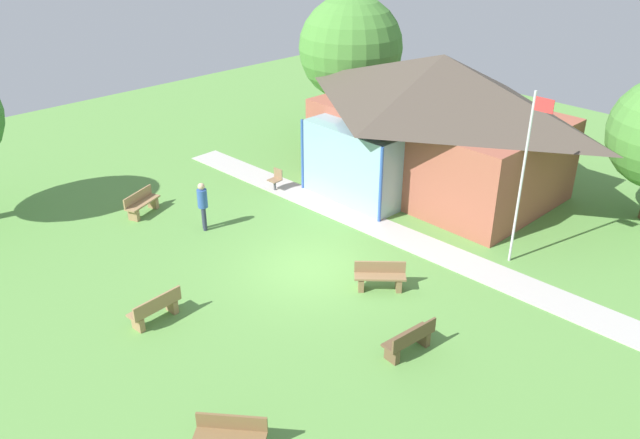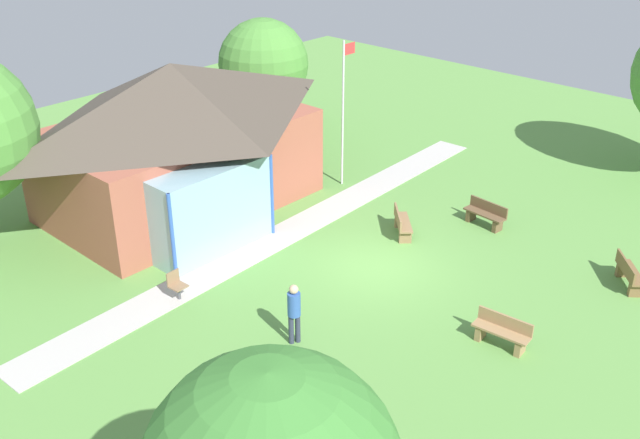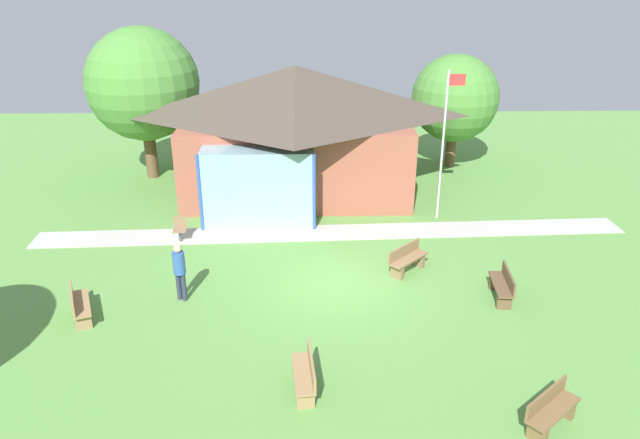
{
  "view_description": "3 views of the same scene",
  "coord_description": "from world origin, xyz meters",
  "px_view_note": "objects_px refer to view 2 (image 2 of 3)",
  "views": [
    {
      "loc": [
        12.33,
        -11.4,
        10.37
      ],
      "look_at": [
        -0.89,
        1.26,
        0.95
      ],
      "focal_mm": 35.61,
      "sensor_mm": 36.0,
      "label": 1
    },
    {
      "loc": [
        -15.48,
        -11.92,
        11.52
      ],
      "look_at": [
        -0.8,
        1.63,
        1.37
      ],
      "focal_mm": 41.16,
      "sensor_mm": 36.0,
      "label": 2
    },
    {
      "loc": [
        -0.81,
        -15.8,
        8.96
      ],
      "look_at": [
        -0.46,
        2.65,
        0.94
      ],
      "focal_mm": 33.75,
      "sensor_mm": 36.0,
      "label": 3
    }
  ],
  "objects_px": {
    "visitor_strolling_lawn": "(294,309)",
    "bench_front_right": "(629,274)",
    "pavilion": "(178,136)",
    "patio_chair_west": "(177,286)",
    "flagpole": "(344,108)",
    "bench_rear_near_path": "(402,224)",
    "tree_behind_pavilion_right": "(263,64)",
    "bench_mid_right": "(485,215)",
    "bench_mid_left": "(245,394)",
    "bench_front_center": "(502,332)"
  },
  "relations": [
    {
      "from": "flagpole",
      "to": "bench_front_right",
      "type": "bearing_deg",
      "value": -89.4
    },
    {
      "from": "tree_behind_pavilion_right",
      "to": "bench_front_center",
      "type": "bearing_deg",
      "value": -112.89
    },
    {
      "from": "bench_front_right",
      "to": "bench_mid_left",
      "type": "relative_size",
      "value": 0.92
    },
    {
      "from": "flagpole",
      "to": "bench_rear_near_path",
      "type": "height_order",
      "value": "flagpole"
    },
    {
      "from": "visitor_strolling_lawn",
      "to": "bench_mid_right",
      "type": "bearing_deg",
      "value": -154.01
    },
    {
      "from": "flagpole",
      "to": "tree_behind_pavilion_right",
      "type": "xyz_separation_m",
      "value": [
        1.76,
        6.13,
        0.15
      ]
    },
    {
      "from": "pavilion",
      "to": "visitor_strolling_lawn",
      "type": "height_order",
      "value": "pavilion"
    },
    {
      "from": "flagpole",
      "to": "bench_rear_near_path",
      "type": "xyz_separation_m",
      "value": [
        -1.82,
        -4.19,
        -2.64
      ]
    },
    {
      "from": "bench_rear_near_path",
      "to": "bench_mid_right",
      "type": "bearing_deg",
      "value": 101.03
    },
    {
      "from": "patio_chair_west",
      "to": "tree_behind_pavilion_right",
      "type": "xyz_separation_m",
      "value": [
        11.04,
        7.99,
        2.77
      ]
    },
    {
      "from": "bench_front_right",
      "to": "bench_front_center",
      "type": "height_order",
      "value": "same"
    },
    {
      "from": "bench_rear_near_path",
      "to": "visitor_strolling_lawn",
      "type": "bearing_deg",
      "value": -31.49
    },
    {
      "from": "visitor_strolling_lawn",
      "to": "bench_front_right",
      "type": "bearing_deg",
      "value": 175.26
    },
    {
      "from": "bench_front_center",
      "to": "patio_chair_west",
      "type": "distance_m",
      "value": 9.02
    },
    {
      "from": "bench_mid_right",
      "to": "visitor_strolling_lawn",
      "type": "height_order",
      "value": "visitor_strolling_lawn"
    },
    {
      "from": "bench_mid_left",
      "to": "visitor_strolling_lawn",
      "type": "relative_size",
      "value": 0.89
    },
    {
      "from": "bench_mid_right",
      "to": "patio_chair_west",
      "type": "height_order",
      "value": "patio_chair_west"
    },
    {
      "from": "bench_mid_right",
      "to": "flagpole",
      "type": "bearing_deg",
      "value": 11.53
    },
    {
      "from": "bench_rear_near_path",
      "to": "bench_front_right",
      "type": "xyz_separation_m",
      "value": [
        1.93,
        -6.83,
        0.0
      ]
    },
    {
      "from": "flagpole",
      "to": "bench_rear_near_path",
      "type": "distance_m",
      "value": 5.27
    },
    {
      "from": "pavilion",
      "to": "flagpole",
      "type": "xyz_separation_m",
      "value": [
        5.39,
        -2.86,
        0.34
      ]
    },
    {
      "from": "pavilion",
      "to": "bench_front_center",
      "type": "distance_m",
      "value": 12.85
    },
    {
      "from": "bench_rear_near_path",
      "to": "pavilion",
      "type": "bearing_deg",
      "value": -107.87
    },
    {
      "from": "flagpole",
      "to": "bench_mid_right",
      "type": "bearing_deg",
      "value": -83.6
    },
    {
      "from": "bench_mid_left",
      "to": "bench_mid_right",
      "type": "bearing_deg",
      "value": 71.83
    },
    {
      "from": "bench_rear_near_path",
      "to": "tree_behind_pavilion_right",
      "type": "height_order",
      "value": "tree_behind_pavilion_right"
    },
    {
      "from": "pavilion",
      "to": "bench_rear_near_path",
      "type": "xyz_separation_m",
      "value": [
        3.57,
        -7.05,
        -2.3
      ]
    },
    {
      "from": "bench_mid_right",
      "to": "bench_mid_left",
      "type": "distance_m",
      "value": 11.73
    },
    {
      "from": "bench_front_right",
      "to": "pavilion",
      "type": "bearing_deg",
      "value": -108.82
    },
    {
      "from": "bench_rear_near_path",
      "to": "bench_front_right",
      "type": "relative_size",
      "value": 0.96
    },
    {
      "from": "flagpole",
      "to": "pavilion",
      "type": "bearing_deg",
      "value": 152.06
    },
    {
      "from": "pavilion",
      "to": "bench_front_center",
      "type": "bearing_deg",
      "value": -88.0
    },
    {
      "from": "bench_front_right",
      "to": "patio_chair_west",
      "type": "distance_m",
      "value": 13.12
    },
    {
      "from": "bench_front_center",
      "to": "visitor_strolling_lawn",
      "type": "distance_m",
      "value": 5.38
    },
    {
      "from": "bench_rear_near_path",
      "to": "flagpole",
      "type": "bearing_deg",
      "value": -158.17
    },
    {
      "from": "patio_chair_west",
      "to": "flagpole",
      "type": "bearing_deg",
      "value": -172.29
    },
    {
      "from": "visitor_strolling_lawn",
      "to": "bench_rear_near_path",
      "type": "bearing_deg",
      "value": -140.05
    },
    {
      "from": "bench_rear_near_path",
      "to": "visitor_strolling_lawn",
      "type": "distance_m",
      "value": 6.88
    },
    {
      "from": "pavilion",
      "to": "bench_front_right",
      "type": "height_order",
      "value": "pavilion"
    },
    {
      "from": "flagpole",
      "to": "bench_front_center",
      "type": "xyz_separation_m",
      "value": [
        -4.95,
        -9.77,
        -2.64
      ]
    },
    {
      "from": "tree_behind_pavilion_right",
      "to": "bench_rear_near_path",
      "type": "bearing_deg",
      "value": -109.13
    },
    {
      "from": "pavilion",
      "to": "bench_mid_left",
      "type": "xyz_separation_m",
      "value": [
        -5.66,
        -9.57,
        -2.3
      ]
    },
    {
      "from": "bench_rear_near_path",
      "to": "bench_front_center",
      "type": "height_order",
      "value": "same"
    },
    {
      "from": "pavilion",
      "to": "bench_rear_near_path",
      "type": "bearing_deg",
      "value": -63.12
    },
    {
      "from": "flagpole",
      "to": "patio_chair_west",
      "type": "xyz_separation_m",
      "value": [
        -9.28,
        -1.86,
        -2.62
      ]
    },
    {
      "from": "bench_front_center",
      "to": "bench_mid_left",
      "type": "relative_size",
      "value": 0.99
    },
    {
      "from": "bench_mid_left",
      "to": "tree_behind_pavilion_right",
      "type": "xyz_separation_m",
      "value": [
        12.81,
        12.83,
        2.78
      ]
    },
    {
      "from": "bench_mid_right",
      "to": "bench_front_center",
      "type": "height_order",
      "value": "same"
    },
    {
      "from": "bench_mid_right",
      "to": "visitor_strolling_lawn",
      "type": "bearing_deg",
      "value": 94.44
    },
    {
      "from": "bench_front_right",
      "to": "patio_chair_west",
      "type": "bearing_deg",
      "value": -84.72
    }
  ]
}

